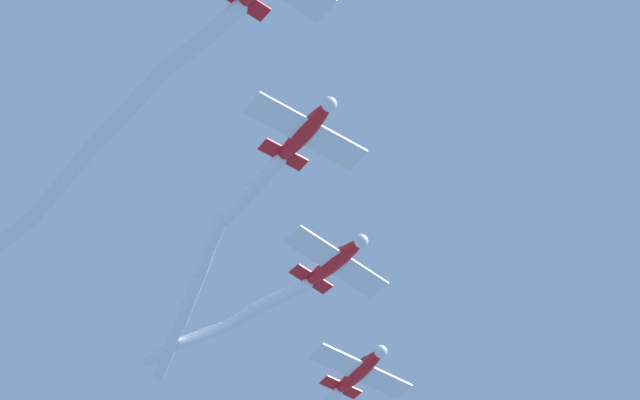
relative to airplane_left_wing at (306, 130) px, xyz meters
name	(u,v)px	position (x,y,z in m)	size (l,w,h in m)	color
smoke_trail_lead	(58,183)	(12.07, 8.61, 0.18)	(34.00, 2.81, 1.70)	white
airplane_left_wing	(306,130)	(0.00, 0.00, 0.00)	(5.49, 7.35, 1.84)	red
smoke_trail_left_wing	(204,274)	(14.04, -2.96, 1.48)	(23.37, 7.57, 3.78)	white
airplane_right_wing	(336,261)	(7.05, -7.86, 0.25)	(5.49, 7.35, 1.84)	red
smoke_trail_right_wing	(226,323)	(17.08, -6.84, 1.77)	(15.61, 2.91, 3.51)	white
airplane_slot	(360,370)	(14.11, -15.69, 0.50)	(5.50, 7.36, 1.84)	red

